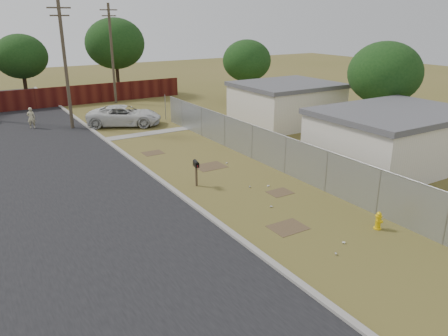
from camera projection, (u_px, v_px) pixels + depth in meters
ground at (235, 184)px, 21.53m from camera, size 120.00×120.00×0.00m
street at (58, 163)px, 24.64m from camera, size 15.10×60.00×0.12m
chainlink_fence at (273, 154)px, 23.64m from camera, size 0.10×27.06×2.02m
privacy_fence at (23, 100)px, 38.34m from camera, size 30.00×0.12×1.80m
utility_poles at (56, 58)px, 34.77m from camera, size 12.60×8.24×9.00m
houses at (334, 119)px, 28.35m from camera, size 9.30×17.24×3.10m
horizon_trees at (101, 54)px, 39.35m from camera, size 33.32×31.94×7.78m
fire_hydrant at (378, 221)px, 16.90m from camera, size 0.37×0.37×0.75m
mailbox at (196, 166)px, 21.02m from camera, size 0.30×0.56×1.29m
pickup_truck at (124, 116)px, 32.92m from camera, size 6.00×4.78×1.52m
pedestrian at (31, 118)px, 32.13m from camera, size 0.64×0.50×1.56m
scattered_litter at (276, 201)px, 19.47m from camera, size 2.17×10.55×0.07m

